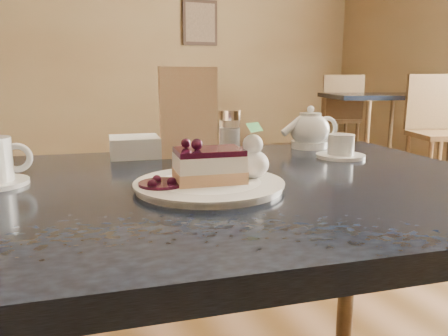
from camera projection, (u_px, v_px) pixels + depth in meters
name	position (u px, v px, depth m)	size (l,w,h in m)	color
main_table	(203.00, 222.00, 0.82)	(1.25, 0.90, 0.73)	black
dessert_plate	(209.00, 185.00, 0.76)	(0.25, 0.25, 0.01)	white
cheesecake_slice	(209.00, 166.00, 0.75)	(0.13, 0.09, 0.06)	#E0A87B
whipped_cream	(253.00, 164.00, 0.78)	(0.06, 0.06, 0.05)	white
berry_sauce	(162.00, 184.00, 0.73)	(0.08, 0.08, 0.01)	black
tea_set	(315.00, 134.00, 1.16)	(0.16, 0.27, 0.10)	white
menu_card	(188.00, 113.00, 1.04)	(0.14, 0.03, 0.21)	#FBE3B2
sugar_shaker	(230.00, 130.00, 1.14)	(0.06, 0.06, 0.11)	white
napkin_stack	(135.00, 146.00, 1.07)	(0.12, 0.12, 0.05)	white
bg_table_far_right	(377.00, 166.00, 4.28)	(1.23, 1.87, 1.24)	black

